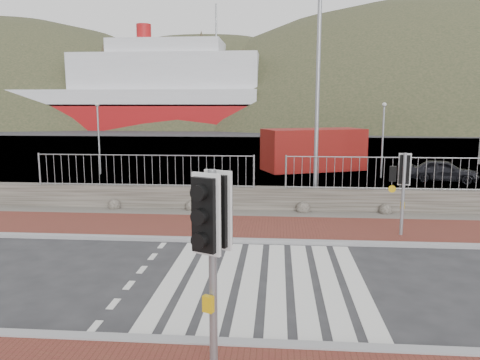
# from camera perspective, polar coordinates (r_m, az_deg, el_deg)

# --- Properties ---
(ground) EXTENTS (220.00, 220.00, 0.00)m
(ground) POSITION_cam_1_polar(r_m,az_deg,el_deg) (11.01, 2.85, -12.22)
(ground) COLOR #28282B
(ground) RESTS_ON ground
(sidewalk_far) EXTENTS (40.00, 3.00, 0.08)m
(sidewalk_far) POSITION_cam_1_polar(r_m,az_deg,el_deg) (15.28, 3.41, -5.91)
(sidewalk_far) COLOR brown
(sidewalk_far) RESTS_ON ground
(kerb_near) EXTENTS (40.00, 0.25, 0.12)m
(kerb_near) POSITION_cam_1_polar(r_m,az_deg,el_deg) (8.27, 2.12, -19.50)
(kerb_near) COLOR gray
(kerb_near) RESTS_ON ground
(kerb_far) EXTENTS (40.00, 0.25, 0.12)m
(kerb_far) POSITION_cam_1_polar(r_m,az_deg,el_deg) (13.83, 3.26, -7.49)
(kerb_far) COLOR gray
(kerb_far) RESTS_ON ground
(zebra_crossing) EXTENTS (4.62, 5.60, 0.01)m
(zebra_crossing) POSITION_cam_1_polar(r_m,az_deg,el_deg) (11.01, 2.85, -12.19)
(zebra_crossing) COLOR silver
(zebra_crossing) RESTS_ON ground
(gravel_strip) EXTENTS (40.00, 1.50, 0.06)m
(gravel_strip) POSITION_cam_1_polar(r_m,az_deg,el_deg) (17.22, 3.56, -4.21)
(gravel_strip) COLOR #59544C
(gravel_strip) RESTS_ON ground
(stone_wall) EXTENTS (40.00, 0.60, 0.90)m
(stone_wall) POSITION_cam_1_polar(r_m,az_deg,el_deg) (17.91, 3.63, -2.31)
(stone_wall) COLOR #413D36
(stone_wall) RESTS_ON ground
(railing) EXTENTS (18.07, 0.07, 1.22)m
(railing) POSITION_cam_1_polar(r_m,az_deg,el_deg) (17.54, 3.66, 1.99)
(railing) COLOR gray
(railing) RESTS_ON stone_wall
(quay) EXTENTS (120.00, 40.00, 0.50)m
(quay) POSITION_cam_1_polar(r_m,az_deg,el_deg) (38.36, 4.22, 3.18)
(quay) COLOR #4C4C4F
(quay) RESTS_ON ground
(water) EXTENTS (220.00, 50.00, 0.05)m
(water) POSITION_cam_1_polar(r_m,az_deg,el_deg) (73.26, 4.48, 6.05)
(water) COLOR #3F4C54
(water) RESTS_ON ground
(ferry) EXTENTS (50.00, 16.00, 20.00)m
(ferry) POSITION_cam_1_polar(r_m,az_deg,el_deg) (82.05, -13.21, 9.92)
(ferry) COLOR maroon
(ferry) RESTS_ON ground
(hills_backdrop) EXTENTS (254.00, 90.00, 100.00)m
(hills_backdrop) POSITION_cam_1_polar(r_m,az_deg,el_deg) (102.02, 8.20, -6.26)
(hills_backdrop) COLOR #29311D
(hills_backdrop) RESTS_ON ground
(traffic_signal_near) EXTENTS (0.52, 0.43, 3.12)m
(traffic_signal_near) POSITION_cam_1_polar(r_m,az_deg,el_deg) (6.75, -3.37, -6.07)
(traffic_signal_near) COLOR gray
(traffic_signal_near) RESTS_ON ground
(traffic_signal_far) EXTENTS (0.64, 0.34, 2.59)m
(traffic_signal_far) POSITION_cam_1_polar(r_m,az_deg,el_deg) (14.86, 19.23, 0.39)
(traffic_signal_far) COLOR gray
(traffic_signal_far) RESTS_ON ground
(streetlight) EXTENTS (1.89, 0.58, 8.98)m
(streetlight) POSITION_cam_1_polar(r_m,az_deg,el_deg) (18.42, 9.97, 12.30)
(streetlight) COLOR gray
(streetlight) RESTS_ON ground
(shipping_container) EXTENTS (6.58, 4.59, 2.53)m
(shipping_container) POSITION_cam_1_polar(r_m,az_deg,el_deg) (29.19, 8.94, 3.69)
(shipping_container) COLOR maroon
(shipping_container) RESTS_ON ground
(car_a) EXTENTS (3.67, 2.34, 1.16)m
(car_a) POSITION_cam_1_polar(r_m,az_deg,el_deg) (26.71, 23.55, 1.05)
(car_a) COLOR black
(car_a) RESTS_ON ground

